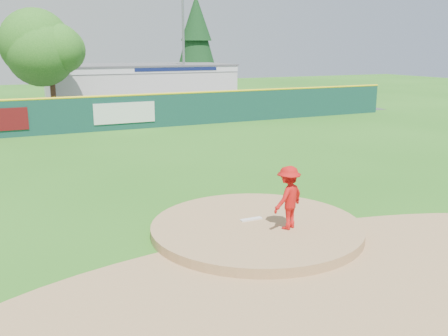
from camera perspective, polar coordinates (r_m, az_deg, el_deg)
name	(u,v)px	position (r m, az deg, el deg)	size (l,w,h in m)	color
ground	(256,232)	(13.18, 3.73, -7.36)	(120.00, 120.00, 0.00)	#286B19
pitchers_mound	(256,232)	(13.18, 3.73, -7.36)	(5.50, 5.50, 0.50)	#9E774C
pitching_rubber	(251,219)	(13.34, 3.13, -5.87)	(0.60, 0.15, 0.04)	white
infield_dirt_arc	(326,279)	(10.87, 11.56, -12.34)	(15.40, 15.40, 0.01)	#9E774C
parking_lot	(80,113)	(38.51, -16.13, 6.08)	(44.00, 16.00, 0.02)	#38383A
pitcher	(288,198)	(12.60, 7.36, -3.37)	(1.04, 0.60, 1.61)	red
van	(183,108)	(34.04, -4.70, 6.87)	(2.39, 5.18, 1.44)	silver
pool_building_grp	(140,83)	(44.50, -9.62, 9.51)	(15.20, 8.20, 3.31)	silver
fence_banners	(62,116)	(29.13, -18.06, 5.63)	(10.67, 0.04, 1.20)	#5B0D10
outfield_fence	(106,112)	(29.59, -13.39, 6.22)	(40.00, 0.14, 2.07)	#123A34
deciduous_tree	(50,50)	(35.97, -19.30, 12.63)	(5.60, 5.60, 7.36)	#382314
conifer_tree	(196,39)	(50.47, -3.18, 14.55)	(4.40, 4.40, 9.50)	#382314
light_pole_right	(183,37)	(42.49, -4.67, 14.70)	(1.75, 0.25, 10.00)	gray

